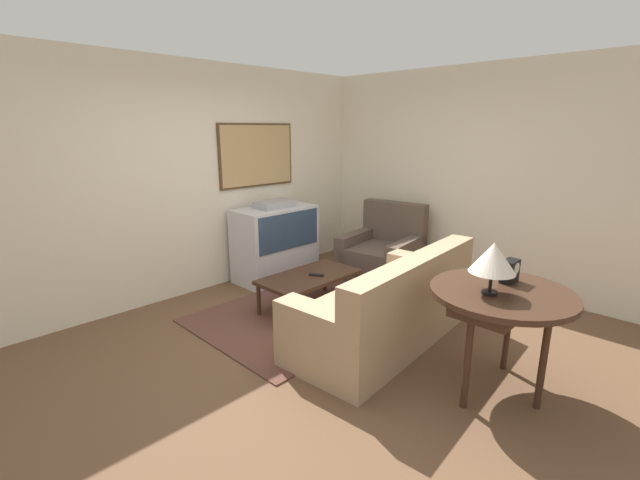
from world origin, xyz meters
name	(u,v)px	position (x,y,z in m)	size (l,w,h in m)	color
ground_plane	(323,347)	(0.00, 0.00, 0.00)	(12.00, 12.00, 0.00)	brown
wall_back	(195,180)	(0.02, 2.13, 1.35)	(12.00, 0.10, 2.70)	beige
wall_right	(468,177)	(2.63, 0.00, 1.35)	(0.06, 12.00, 2.70)	beige
area_rug	(305,312)	(0.40, 0.66, 0.01)	(2.23, 1.67, 0.01)	brown
tv	(276,242)	(0.91, 1.75, 0.49)	(1.07, 0.57, 1.05)	silver
couch	(388,310)	(0.51, -0.34, 0.31)	(2.06, 1.01, 0.87)	tan
armchair	(383,254)	(1.97, 0.79, 0.30)	(1.05, 1.03, 0.97)	brown
coffee_table	(309,278)	(0.51, 0.71, 0.36)	(1.11, 0.60, 0.40)	#3D2619
console_table	(502,300)	(0.44, -1.38, 0.74)	(1.02, 1.02, 0.81)	#3D2619
table_lamp	(493,258)	(0.30, -1.34, 1.08)	(0.32, 0.32, 0.38)	black
mantel_clock	(510,271)	(0.65, -1.34, 0.90)	(0.16, 0.10, 0.17)	black
remote	(316,275)	(0.55, 0.64, 0.41)	(0.12, 0.16, 0.02)	black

